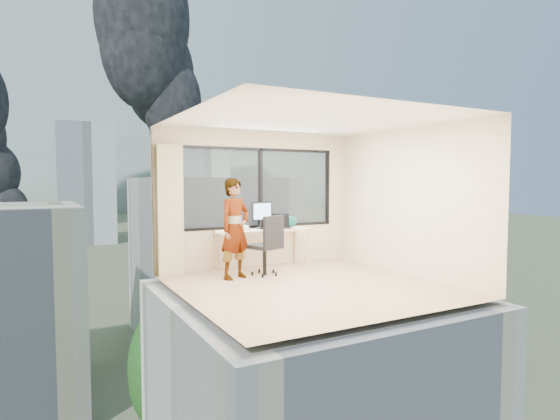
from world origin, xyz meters
TOP-DOWN VIEW (x-y plane):
  - floor at (0.00, 0.00)m, footprint 4.00×4.00m
  - ceiling at (0.00, 0.00)m, footprint 4.00×4.00m
  - wall_front at (0.00, -2.00)m, footprint 4.00×0.01m
  - wall_left at (-2.00, 0.00)m, footprint 0.01×4.00m
  - wall_right at (2.00, 0.00)m, footprint 0.01×4.00m
  - window_wall at (0.05, 2.00)m, footprint 3.30×0.16m
  - curtain at (-1.72, 1.88)m, footprint 0.45×0.14m
  - desk at (0.00, 1.66)m, footprint 1.80×0.60m
  - chair at (-0.26, 1.09)m, footprint 0.70×0.70m
  - person at (-0.82, 1.08)m, footprint 0.73×0.61m
  - monitor at (0.00, 1.74)m, footprint 0.53×0.28m
  - game_console at (-0.42, 1.87)m, footprint 0.31×0.27m
  - laptop at (0.37, 1.67)m, footprint 0.50×0.51m
  - cellphone at (-0.64, 1.54)m, footprint 0.13×0.09m
  - pen_cup at (0.23, 1.61)m, footprint 0.08×0.08m
  - handbag at (0.68, 1.81)m, footprint 0.28×0.14m
  - exterior_ground at (0.00, 120.00)m, footprint 400.00×400.00m
  - near_bldg_b at (12.00, 38.00)m, footprint 14.00×13.00m
  - near_bldg_c at (30.00, 28.00)m, footprint 12.00×10.00m
  - far_tower_b at (8.00, 120.00)m, footprint 13.00×13.00m
  - far_tower_c at (45.00, 140.00)m, footprint 15.00×15.00m
  - hill_b at (100.00, 320.00)m, footprint 300.00×220.00m
  - tree_b at (4.00, 18.00)m, footprint 7.60×7.60m
  - tree_c at (22.00, 40.00)m, footprint 8.40×8.40m
  - smoke_plume_a at (-10.00, 150.00)m, footprint 40.00×24.00m
  - smoke_plume_b at (55.00, 170.00)m, footprint 30.00×18.00m

SIDE VIEW (x-z plane):
  - exterior_ground at x=0.00m, z-range -14.02..-13.98m
  - hill_b at x=100.00m, z-range -62.00..34.00m
  - tree_b at x=4.00m, z-range -14.00..-5.00m
  - near_bldg_c at x=30.00m, z-range -14.00..-4.00m
  - tree_c at x=22.00m, z-range -14.00..-4.00m
  - near_bldg_b at x=12.00m, z-range -14.00..2.00m
  - far_tower_c at x=45.00m, z-range -14.00..12.00m
  - floor at x=0.00m, z-range -0.01..0.01m
  - desk at x=0.00m, z-range 0.00..0.75m
  - chair at x=-0.26m, z-range 0.00..1.08m
  - cellphone at x=-0.64m, z-range 0.75..0.76m
  - game_console at x=-0.42m, z-range 0.75..0.83m
  - pen_cup at x=0.23m, z-range 0.75..0.84m
  - person at x=-0.82m, z-range 0.00..1.71m
  - handbag at x=0.68m, z-range 0.75..0.96m
  - laptop at x=0.37m, z-range 0.75..1.00m
  - far_tower_b at x=8.00m, z-range -14.00..16.00m
  - monitor at x=0.00m, z-range 0.75..1.27m
  - curtain at x=-1.72m, z-range 0.00..2.30m
  - wall_front at x=0.00m, z-range 0.00..2.60m
  - wall_left at x=-2.00m, z-range 0.00..2.60m
  - wall_right at x=2.00m, z-range 0.00..2.60m
  - window_wall at x=0.05m, z-range 0.75..2.30m
  - ceiling at x=0.00m, z-range 2.60..2.60m
  - smoke_plume_b at x=55.00m, z-range -8.00..62.00m
  - smoke_plume_a at x=-10.00m, z-range -6.00..84.00m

